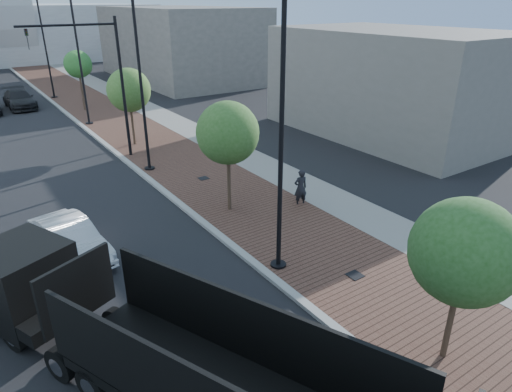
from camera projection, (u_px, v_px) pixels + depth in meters
sidewalk at (104, 105)px, 40.18m from camera, size 7.00×140.00×0.12m
concrete_strip at (133, 102)px, 41.57m from camera, size 2.40×140.00×0.13m
curb at (63, 110)px, 38.37m from camera, size 0.30×140.00×0.14m
dump_truck at (105, 329)px, 11.22m from camera, size 7.23×13.05×2.98m
white_sedan at (70, 240)px, 16.48m from camera, size 2.25×4.54×1.43m
dark_car_far at (19, 99)px, 39.25m from camera, size 2.29×5.36×1.54m
pedestrian at (300, 188)px, 20.52m from camera, size 0.72×0.55×1.79m
streetlight_1 at (278, 153)px, 14.22m from camera, size 1.44×0.56×9.21m
streetlight_2 at (141, 84)px, 23.16m from camera, size 1.72×0.56×9.28m
streetlight_3 at (79, 67)px, 32.36m from camera, size 1.44×0.56×9.21m
streetlight_4 at (45, 46)px, 41.30m from camera, size 1.72×0.56×9.28m
traffic_mast at (105, 74)px, 24.90m from camera, size 5.09×0.20×8.00m
tree_0 at (465, 251)px, 10.73m from camera, size 2.67×2.67×4.64m
tree_1 at (228, 133)px, 18.90m from camera, size 2.69×2.69×5.01m
tree_2 at (129, 90)px, 27.99m from camera, size 2.71×2.71×4.97m
tree_3 at (78, 64)px, 36.94m from camera, size 2.30×2.23×5.02m
commercial_block_ne at (179, 44)px, 52.58m from camera, size 12.00×22.00×8.00m
commercial_block_e at (393, 82)px, 31.14m from camera, size 10.00×16.00×7.00m
utility_cover_1 at (355, 275)px, 15.40m from camera, size 0.50×0.50×0.02m
utility_cover_2 at (204, 178)px, 23.71m from camera, size 0.50×0.50×0.02m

